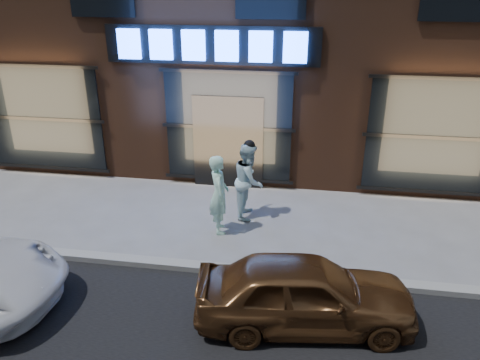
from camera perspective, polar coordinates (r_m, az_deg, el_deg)
The scene contains 5 objects.
ground at distance 9.06m, azimuth -5.96°, elevation -10.73°, with size 90.00×90.00×0.00m, color slate.
curb at distance 9.02m, azimuth -5.98°, elevation -10.42°, with size 60.00×0.25×0.12m, color gray.
man_bowtie at distance 9.87m, azimuth -2.57°, elevation -1.76°, with size 0.63×0.42×1.74m, color #BDF9DF.
man_cap at distance 10.53m, azimuth 1.11°, elevation -0.03°, with size 0.85×0.66×1.75m, color white.
gold_sedan at distance 7.53m, azimuth 7.93°, elevation -13.41°, with size 1.37×3.41×1.16m, color brown.
Camera 1 is at (2.09, -7.21, 5.07)m, focal length 35.00 mm.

